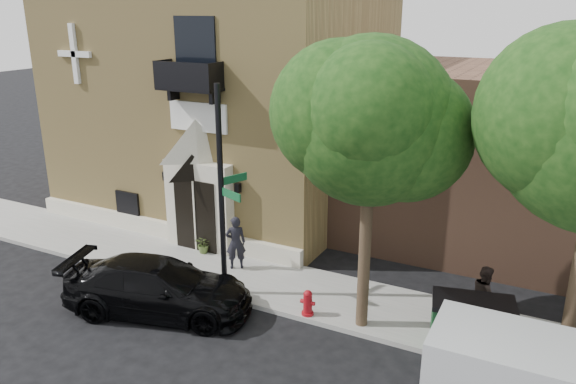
% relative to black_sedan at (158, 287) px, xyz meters
% --- Properties ---
extents(ground, '(120.00, 120.00, 0.00)m').
position_rel_black_sedan_xyz_m(ground, '(-0.45, 1.37, -0.79)').
color(ground, black).
rests_on(ground, ground).
extents(sidewalk, '(42.00, 3.00, 0.15)m').
position_rel_black_sedan_xyz_m(sidewalk, '(0.55, 2.87, -0.72)').
color(sidewalk, gray).
rests_on(sidewalk, ground).
extents(church, '(12.20, 11.01, 9.30)m').
position_rel_black_sedan_xyz_m(church, '(-3.43, 9.32, 3.84)').
color(church, tan).
rests_on(church, ground).
extents(street_tree_left, '(4.97, 4.38, 7.77)m').
position_rel_black_sedan_xyz_m(street_tree_left, '(5.58, 1.72, 5.07)').
color(street_tree_left, '#38281C').
rests_on(street_tree_left, sidewalk).
extents(black_sedan, '(5.85, 3.64, 1.58)m').
position_rel_black_sedan_xyz_m(black_sedan, '(0.00, 0.00, 0.00)').
color(black_sedan, black).
rests_on(black_sedan, ground).
extents(street_sign, '(0.95, 1.23, 6.36)m').
position_rel_black_sedan_xyz_m(street_sign, '(1.25, 1.61, 2.56)').
color(street_sign, black).
rests_on(street_sign, sidewalk).
extents(fire_hydrant, '(0.43, 0.35, 0.76)m').
position_rel_black_sedan_xyz_m(fire_hydrant, '(4.02, 1.58, -0.27)').
color(fire_hydrant, maroon).
rests_on(fire_hydrant, sidewalk).
extents(dumpster, '(2.24, 1.57, 1.33)m').
position_rel_black_sedan_xyz_m(dumpster, '(8.41, 2.04, 0.03)').
color(dumpster, '#0E361C').
rests_on(dumpster, sidewalk).
extents(planter, '(0.61, 0.53, 0.65)m').
position_rel_black_sedan_xyz_m(planter, '(-1.04, 3.72, -0.31)').
color(planter, '#556E31').
rests_on(planter, sidewalk).
extents(pedestrian_near, '(0.80, 0.74, 1.83)m').
position_rel_black_sedan_xyz_m(pedestrian_near, '(0.61, 3.22, 0.27)').
color(pedestrian_near, black).
rests_on(pedestrian_near, sidewalk).
extents(pedestrian_far, '(0.89, 0.99, 1.67)m').
position_rel_black_sedan_xyz_m(pedestrian_far, '(8.49, 3.46, 0.19)').
color(pedestrian_far, '#2F2420').
rests_on(pedestrian_far, sidewalk).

